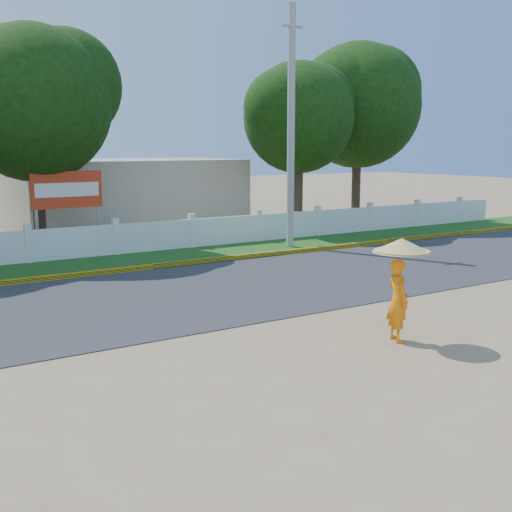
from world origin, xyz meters
The scene contains 10 objects.
ground centered at (0.00, 0.00, 0.00)m, with size 120.00×120.00×0.00m, color #9E8460.
road centered at (0.00, 4.50, 0.01)m, with size 60.00×7.00×0.02m, color #38383A.
grass_verge centered at (0.00, 9.75, 0.01)m, with size 60.00×3.50×0.03m, color #2D601E.
curb centered at (0.00, 8.05, 0.08)m, with size 40.00×0.18×0.16m, color yellow.
fence centered at (0.00, 11.20, 0.55)m, with size 40.00×0.10×1.10m, color silver.
building_near centered at (3.00, 18.00, 1.60)m, with size 10.00×6.00×3.20m, color #B7AD99.
utility_pole centered at (6.20, 9.29, 4.43)m, with size 0.28×0.28×8.87m, color #979794.
monk_with_parasol centered at (1.08, -1.52, 1.34)m, with size 1.13×1.13×2.06m.
billboard centered at (-1.32, 12.30, 2.14)m, with size 2.50×0.13×2.95m.
tree_row centered at (-0.13, 14.02, 5.27)m, with size 32.93×7.51×8.91m.
Camera 1 is at (-7.89, -10.34, 3.82)m, focal length 45.00 mm.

